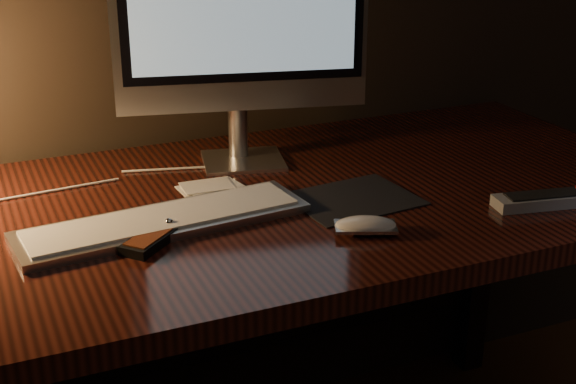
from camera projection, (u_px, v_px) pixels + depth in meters
name	position (u px, v px, depth m)	size (l,w,h in m)	color
desk	(247.00, 246.00, 1.55)	(1.60, 0.75, 0.75)	#3E150E
monitor	(241.00, 11.00, 1.51)	(0.48, 0.17, 0.51)	silver
keyboard	(164.00, 221.00, 1.33)	(0.49, 0.14, 0.02)	silver
mousepad	(353.00, 199.00, 1.44)	(0.22, 0.17, 0.00)	black
mouse	(366.00, 227.00, 1.30)	(0.10, 0.05, 0.02)	white
media_remote	(154.00, 237.00, 1.27)	(0.13, 0.12, 0.02)	black
tv_remote	(549.00, 199.00, 1.41)	(0.21, 0.09, 0.03)	#9C9FA1
papers	(210.00, 187.00, 1.49)	(0.11, 0.07, 0.01)	white
cable	(120.00, 182.00, 1.51)	(0.00, 0.00, 0.56)	white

